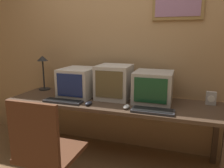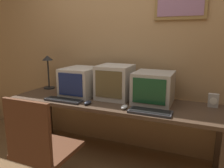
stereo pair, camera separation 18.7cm
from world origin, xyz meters
name	(u,v)px [view 1 (the left image)]	position (x,y,z in m)	size (l,w,h in m)	color
wall_back	(123,46)	(0.01, 1.22, 1.30)	(8.00, 0.08, 2.60)	tan
desk	(112,106)	(0.00, 0.78, 0.65)	(2.35, 0.67, 0.71)	#4C3828
monitor_left	(79,82)	(-0.45, 0.86, 0.88)	(0.38, 0.45, 0.34)	beige
monitor_center	(114,82)	(-0.01, 0.90, 0.91)	(0.38, 0.38, 0.38)	beige
monitor_right	(153,87)	(0.43, 0.90, 0.88)	(0.40, 0.42, 0.34)	#B7B2A8
keyboard_main	(63,101)	(-0.49, 0.56, 0.73)	(0.44, 0.13, 0.03)	#333338
keyboard_side	(153,111)	(0.48, 0.56, 0.73)	(0.40, 0.17, 0.03)	#333338
mouse_near_keyboard	(89,103)	(-0.19, 0.56, 0.73)	(0.06, 0.12, 0.04)	#282D3D
mouse_far_corner	(126,107)	(0.22, 0.58, 0.73)	(0.06, 0.11, 0.04)	silver
desk_clock	(211,98)	(1.03, 0.99, 0.78)	(0.10, 0.06, 0.14)	#B7B2AD
desk_lamp	(43,66)	(-1.03, 1.00, 1.04)	(0.15, 0.15, 0.45)	black
office_chair	(47,160)	(-0.31, -0.02, 0.39)	(0.50, 0.50, 0.95)	black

